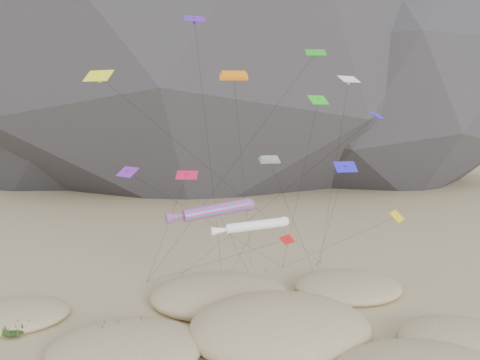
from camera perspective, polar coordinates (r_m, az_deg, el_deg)
The scene contains 8 objects.
dunes at distance 40.91m, azimuth 1.05°, elevation -19.53°, with size 49.73×34.43×4.56m.
dune_grass at distance 41.26m, azimuth -0.81°, elevation -19.14°, with size 41.42×29.76×1.60m.
kite_stakes at distance 60.11m, azimuth 0.56°, elevation -11.09°, with size 22.84×5.43×0.30m.
rainbow_tube_kite at distance 46.08m, azimuth -3.20°, elevation -3.71°, with size 10.16×11.92×11.40m.
white_tube_kite at distance 43.94m, azimuth 1.53°, elevation -5.61°, with size 7.52×14.82×10.12m.
orange_parafoil at distance 44.42m, azimuth -0.73°, elevation 12.23°, with size 5.59×15.37×23.77m.
multi_parafoil at distance 45.34m, azimuth 3.72°, elevation 2.22°, with size 9.25×11.84×15.80m.
delta_kites at distance 45.72m, azimuth 3.98°, elevation 5.79°, with size 30.66×19.63×28.25m.
Camera 1 is at (-6.51, -32.84, 19.42)m, focal length 35.00 mm.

